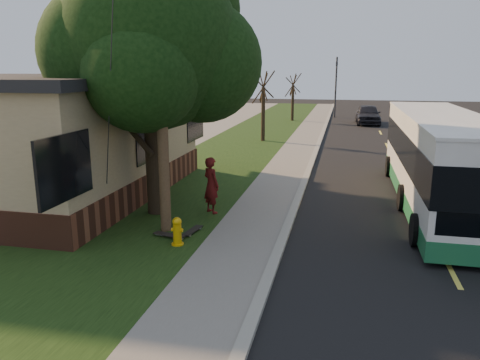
# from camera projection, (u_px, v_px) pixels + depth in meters

# --- Properties ---
(ground) EXTENTS (120.00, 120.00, 0.00)m
(ground) POSITION_uv_depth(u_px,v_px,m) (277.00, 256.00, 11.53)
(ground) COLOR black
(ground) RESTS_ON ground
(road) EXTENTS (8.00, 80.00, 0.01)m
(road) POSITION_uv_depth(u_px,v_px,m) (402.00, 175.00, 20.17)
(road) COLOR black
(road) RESTS_ON ground
(curb) EXTENTS (0.25, 80.00, 0.12)m
(curb) POSITION_uv_depth(u_px,v_px,m) (309.00, 170.00, 21.01)
(curb) COLOR gray
(curb) RESTS_ON ground
(sidewalk) EXTENTS (2.00, 80.00, 0.08)m
(sidewalk) POSITION_uv_depth(u_px,v_px,m) (287.00, 169.00, 21.23)
(sidewalk) COLOR slate
(sidewalk) RESTS_ON ground
(grass_verge) EXTENTS (5.00, 80.00, 0.07)m
(grass_verge) POSITION_uv_depth(u_px,v_px,m) (213.00, 166.00, 21.97)
(grass_verge) COLOR black
(grass_verge) RESTS_ON ground
(building_lot) EXTENTS (15.00, 80.00, 0.04)m
(building_lot) POSITION_uv_depth(u_px,v_px,m) (26.00, 157.00, 24.09)
(building_lot) COLOR slate
(building_lot) RESTS_ON ground
(fire_hydrant) EXTENTS (0.32, 0.32, 0.74)m
(fire_hydrant) POSITION_uv_depth(u_px,v_px,m) (177.00, 231.00, 11.98)
(fire_hydrant) COLOR #DDA20B
(fire_hydrant) RESTS_ON grass_verge
(utility_pole) EXTENTS (2.86, 3.21, 9.07)m
(utility_pole) POSITION_uv_depth(u_px,v_px,m) (160.00, 63.00, 12.10)
(utility_pole) COLOR #473321
(utility_pole) RESTS_ON ground
(leafy_tree) EXTENTS (6.30, 6.00, 7.80)m
(leafy_tree) POSITION_uv_depth(u_px,v_px,m) (153.00, 45.00, 13.72)
(leafy_tree) COLOR black
(leafy_tree) RESTS_ON grass_verge
(bare_tree_near) EXTENTS (1.38, 1.21, 4.31)m
(bare_tree_near) POSITION_uv_depth(u_px,v_px,m) (263.00, 107.00, 28.85)
(bare_tree_near) COLOR black
(bare_tree_near) RESTS_ON grass_verge
(bare_tree_far) EXTENTS (1.38, 1.21, 4.03)m
(bare_tree_far) POSITION_uv_depth(u_px,v_px,m) (293.00, 98.00, 40.17)
(bare_tree_far) COLOR black
(bare_tree_far) RESTS_ON grass_verge
(traffic_signal) EXTENTS (0.18, 0.22, 5.50)m
(traffic_signal) POSITION_uv_depth(u_px,v_px,m) (336.00, 83.00, 42.95)
(traffic_signal) COLOR #2D2D30
(traffic_signal) RESTS_ON ground
(transit_bus) EXTENTS (2.60, 11.28, 3.05)m
(transit_bus) POSITION_uv_depth(u_px,v_px,m) (439.00, 158.00, 15.44)
(transit_bus) COLOR silver
(transit_bus) RESTS_ON ground
(skateboarder) EXTENTS (0.77, 0.73, 1.77)m
(skateboarder) POSITION_uv_depth(u_px,v_px,m) (211.00, 185.00, 14.55)
(skateboarder) COLOR #521110
(skateboarder) RESTS_ON grass_verge
(skateboard_main) EXTENTS (0.36, 0.90, 0.08)m
(skateboard_main) POSITION_uv_depth(u_px,v_px,m) (193.00, 231.00, 12.93)
(skateboard_main) COLOR black
(skateboard_main) RESTS_ON grass_verge
(skateboard_spare) EXTENTS (0.94, 0.44, 0.09)m
(skateboard_spare) POSITION_uv_depth(u_px,v_px,m) (169.00, 235.00, 12.57)
(skateboard_spare) COLOR black
(skateboard_spare) RESTS_ON grass_verge
(dumpster) EXTENTS (1.71, 1.46, 1.35)m
(dumpster) POSITION_uv_depth(u_px,v_px,m) (140.00, 153.00, 21.31)
(dumpster) COLOR black
(dumpster) RESTS_ON building_lot
(distant_car) EXTENTS (1.98, 4.72, 1.60)m
(distant_car) POSITION_uv_depth(u_px,v_px,m) (368.00, 114.00, 38.49)
(distant_car) COLOR black
(distant_car) RESTS_ON ground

